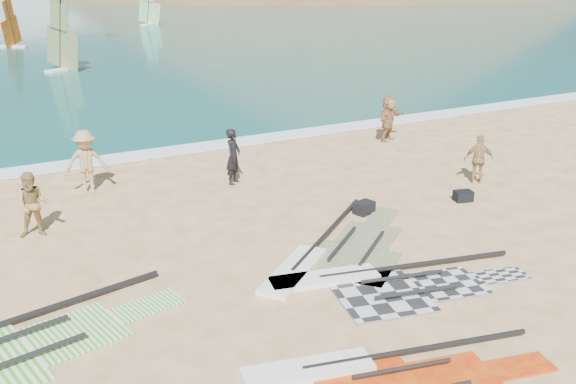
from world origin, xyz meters
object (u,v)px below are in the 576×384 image
rig_orange (333,254)px  beachgoer_left (33,205)px  gear_bag_far (463,196)px  beachgoer_back (479,159)px  beachgoer_mid (86,162)px  rig_red (376,376)px  rig_grey (381,282)px  gear_bag_near (364,208)px  beachgoer_right (388,118)px  person_wetsuit (233,156)px

rig_orange → beachgoer_left: beachgoer_left is taller
gear_bag_far → beachgoer_back: 1.95m
rig_orange → beachgoer_mid: beachgoer_mid is taller
rig_red → beachgoer_left: 9.75m
rig_grey → gear_bag_near: size_ratio=10.59×
gear_bag_far → beachgoer_right: (2.17, 6.48, 0.73)m
rig_red → beachgoer_back: beachgoer_back is taller
beachgoer_mid → beachgoer_back: bearing=-17.7°
gear_bag_far → gear_bag_near: bearing=169.8°
rig_orange → person_wetsuit: bearing=49.9°
beachgoer_right → beachgoer_back: bearing=-122.1°
person_wetsuit → beachgoer_right: 7.54m
rig_red → gear_bag_far: (7.16, 5.66, 0.10)m
rig_grey → beachgoer_right: 12.01m
beachgoer_back → gear_bag_far: bearing=67.6°
rig_red → beachgoer_mid: bearing=113.0°
beachgoer_right → gear_bag_near: bearing=-156.8°
rig_red → gear_bag_far: 9.12m
person_wetsuit → beachgoer_left: person_wetsuit is taller
beachgoer_right → gear_bag_far: bearing=-133.9°
rig_orange → beachgoer_back: 7.24m
gear_bag_far → beachgoer_right: bearing=71.5°
gear_bag_near → beachgoer_left: bearing=161.8°
gear_bag_far → beachgoer_left: bearing=164.0°
beachgoer_left → person_wetsuit: bearing=26.9°
gear_bag_near → person_wetsuit: bearing=117.0°
person_wetsuit → beachgoer_right: size_ratio=0.98×
rig_orange → beachgoer_left: bearing=103.5°
gear_bag_near → rig_red: bearing=-123.4°
beachgoer_back → beachgoer_right: bearing=-63.1°
beachgoer_mid → rig_red: bearing=-73.2°
beachgoer_left → beachgoer_back: size_ratio=1.09×
person_wetsuit → beachgoer_right: bearing=-28.9°
rig_orange → beachgoer_back: size_ratio=3.64×
beachgoer_mid → rig_orange: bearing=-54.5°
gear_bag_far → beachgoer_mid: (-9.29, 5.87, 0.80)m
gear_bag_far → beachgoer_back: (1.53, 1.04, 0.61)m
rig_red → gear_bag_far: bearing=50.9°
gear_bag_far → beachgoer_right: 6.88m
gear_bag_near → beachgoer_right: (5.23, 5.94, 0.72)m
person_wetsuit → beachgoer_left: 6.18m
rig_grey → beachgoer_mid: bearing=127.4°
gear_bag_far → beachgoer_left: 11.62m
gear_bag_far → beachgoer_back: beachgoer_back is taller
rig_orange → beachgoer_right: (7.44, 7.82, 0.83)m
rig_red → beachgoer_mid: 11.75m
rig_orange → person_wetsuit: 6.00m
beachgoer_back → beachgoer_mid: bearing=9.5°
gear_bag_far → beachgoer_left: size_ratio=0.30×
rig_grey → beachgoer_mid: beachgoer_mid is taller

